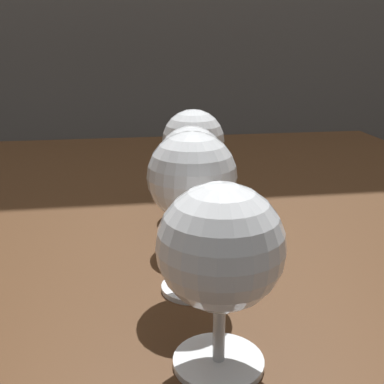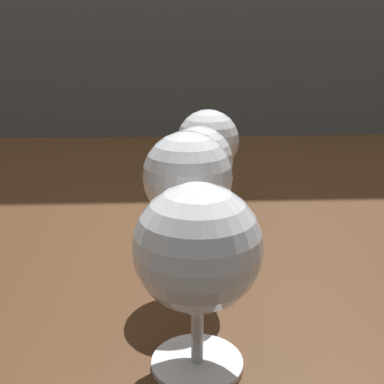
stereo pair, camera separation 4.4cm
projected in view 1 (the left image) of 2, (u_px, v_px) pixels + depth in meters
dining_table at (156, 262)px, 0.74m from camera, size 1.14×0.98×0.75m
wine_glass_rose at (221, 251)px, 0.34m from camera, size 0.09×0.09×0.14m
wine_glass_chardonnay at (192, 180)px, 0.44m from camera, size 0.08×0.08×0.15m
wine_glass_pinot at (191, 165)px, 0.56m from camera, size 0.08×0.08×0.14m
wine_glass_cabernet at (193, 143)px, 0.66m from camera, size 0.08×0.08×0.14m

